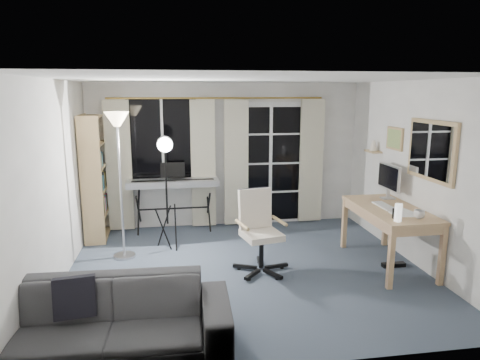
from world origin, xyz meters
name	(u,v)px	position (x,y,z in m)	size (l,w,h in m)	color
floor	(246,271)	(0.00, 0.00, -0.01)	(4.50, 4.00, 0.02)	#374250
window	(162,139)	(-1.05, 1.97, 1.50)	(1.20, 0.08, 1.40)	white
french_door	(270,165)	(0.75, 1.97, 1.03)	(1.32, 0.09, 2.11)	white
curtains	(219,163)	(-0.14, 1.88, 1.09)	(3.60, 0.07, 2.13)	gold
bookshelf	(93,180)	(-2.12, 1.65, 0.91)	(0.34, 0.90, 1.92)	tan
torchiere_lamp	(118,142)	(-1.59, 0.70, 1.61)	(0.35, 0.35, 2.00)	#B2B2B7
keyboard_piano	(173,184)	(-0.90, 1.70, 0.80)	(1.46, 0.71, 1.05)	black
studio_light	(165,158)	(-0.99, 0.88, 1.35)	(0.30, 0.34, 1.69)	black
office_chair	(258,223)	(0.16, 0.03, 0.61)	(0.72, 0.71, 1.04)	black
desk	(390,215)	(1.88, -0.10, 0.68)	(0.73, 1.45, 0.78)	tan
monitor	(389,178)	(2.08, 0.35, 1.07)	(0.19, 0.56, 0.49)	silver
desk_clutter	(393,226)	(1.81, -0.33, 0.61)	(0.46, 0.88, 0.98)	white
mug	(419,213)	(1.98, -0.60, 0.84)	(0.13, 0.10, 0.13)	silver
wall_mirror	(431,151)	(2.22, -0.35, 1.55)	(0.04, 0.94, 0.74)	tan
framed_print	(395,139)	(2.23, 0.55, 1.60)	(0.03, 0.42, 0.32)	tan
wall_shelf	(373,148)	(2.16, 1.05, 1.41)	(0.16, 0.30, 0.18)	tan
sofa	(108,308)	(-1.48, -1.55, 0.41)	(2.13, 0.69, 0.82)	#313133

